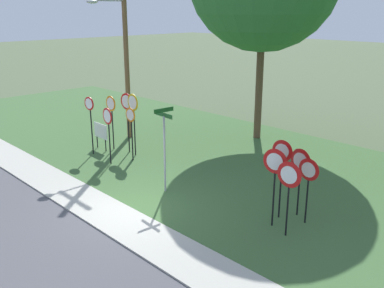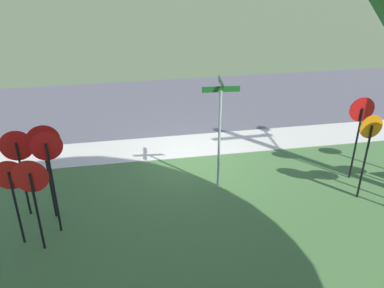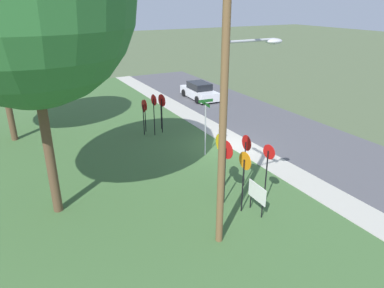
{
  "view_description": "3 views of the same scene",
  "coord_description": "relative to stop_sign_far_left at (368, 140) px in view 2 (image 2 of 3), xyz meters",
  "views": [
    {
      "loc": [
        10.89,
        -7.79,
        6.43
      ],
      "look_at": [
        0.33,
        2.4,
        1.87
      ],
      "focal_mm": 40.9,
      "sensor_mm": 36.0,
      "label": 1
    },
    {
      "loc": [
        2.01,
        11.27,
        6.36
      ],
      "look_at": [
        0.42,
        2.36,
        1.74
      ],
      "focal_mm": 38.67,
      "sensor_mm": 36.0,
      "label": 2
    },
    {
      "loc": [
        -15.76,
        10.75,
        7.91
      ],
      "look_at": [
        -1.3,
        3.04,
        1.23
      ],
      "focal_mm": 33.33,
      "sensor_mm": 36.0,
      "label": 3
    }
  ],
  "objects": [
    {
      "name": "road_asphalt",
      "position": [
        3.99,
        -7.72,
        -1.72
      ],
      "size": [
        44.0,
        6.4,
        0.01
      ],
      "primitive_type": "cube",
      "color": "#4C4C51",
      "rests_on": "ground_plane"
    },
    {
      "name": "stop_sign_far_right",
      "position": [
        -0.3,
        -0.96,
        0.1
      ],
      "size": [
        0.7,
        0.11,
        2.46
      ],
      "rotation": [
        0.0,
        0.0,
        -0.06
      ],
      "color": "black",
      "rests_on": "grass_median"
    },
    {
      "name": "yield_sign_near_left",
      "position": [
        8.48,
        0.33,
        -0.12
      ],
      "size": [
        0.7,
        0.1,
        2.12
      ],
      "rotation": [
        0.0,
        0.0,
        -0.0
      ],
      "color": "black",
      "rests_on": "grass_median"
    },
    {
      "name": "sidewalk_strip",
      "position": [
        3.99,
        -3.72,
        -1.69
      ],
      "size": [
        44.0,
        1.6,
        0.06
      ],
      "primitive_type": "cube",
      "color": "#ADAA9E",
      "rests_on": "ground_plane"
    },
    {
      "name": "yield_sign_far_left",
      "position": [
        7.99,
        0.62,
        -0.02
      ],
      "size": [
        0.76,
        0.12,
        2.25
      ],
      "rotation": [
        0.0,
        0.0,
        -0.08
      ],
      "color": "black",
      "rests_on": "grass_median"
    },
    {
      "name": "yield_sign_near_right",
      "position": [
        7.69,
        0.05,
        0.24
      ],
      "size": [
        0.68,
        0.13,
        2.58
      ],
      "rotation": [
        0.0,
        0.0,
        0.13
      ],
      "color": "black",
      "rests_on": "grass_median"
    },
    {
      "name": "stop_sign_far_left",
      "position": [
        0.0,
        0.0,
        0.0
      ],
      "size": [
        0.62,
        0.1,
        2.36
      ],
      "rotation": [
        0.0,
        0.0,
        0.03
      ],
      "color": "black",
      "rests_on": "grass_median"
    },
    {
      "name": "street_name_post",
      "position": [
        3.56,
        -1.16,
        0.15
      ],
      "size": [
        0.96,
        0.81,
        3.1
      ],
      "rotation": [
        0.0,
        0.0,
        -0.08
      ],
      "color": "#9EA0A8",
      "rests_on": "grass_median"
    },
    {
      "name": "yield_sign_far_right",
      "position": [
        8.52,
        -0.77,
        0.03
      ],
      "size": [
        0.78,
        0.11,
        2.3
      ],
      "rotation": [
        0.0,
        0.0,
        0.06
      ],
      "color": "black",
      "rests_on": "grass_median"
    },
    {
      "name": "yield_sign_center",
      "position": [
        7.87,
        -0.56,
        0.17
      ],
      "size": [
        0.77,
        0.17,
        2.48
      ],
      "rotation": [
        0.0,
        0.0,
        0.18
      ],
      "color": "black",
      "rests_on": "grass_median"
    },
    {
      "name": "ground_plane",
      "position": [
        3.99,
        -2.92,
        -1.72
      ],
      "size": [
        160.0,
        160.0,
        0.0
      ],
      "primitive_type": "plane",
      "color": "#4C5B3D"
    }
  ]
}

